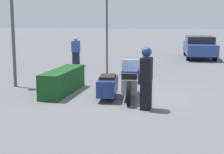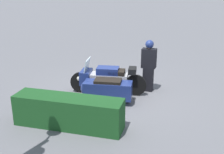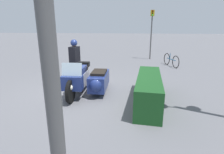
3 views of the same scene
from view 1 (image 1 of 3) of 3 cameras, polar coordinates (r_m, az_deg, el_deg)
The scene contains 8 objects.
ground_plane at distance 10.80m, azimuth 2.54°, elevation -3.77°, with size 160.00×160.00×0.00m, color slate.
police_motorcycle at distance 10.95m, azimuth 1.24°, elevation -0.99°, with size 2.52×1.36×1.17m.
officer_rider at distance 9.51m, azimuth 5.72°, elevation 0.03°, with size 0.49×0.31×1.75m.
hedge_bush_curbside at distance 11.85m, azimuth -8.14°, elevation -0.67°, with size 2.82×0.68×0.81m, color #19471E.
twin_lamp_post at distance 13.14m, azimuth -16.34°, elevation 11.48°, with size 0.36×1.24×3.83m.
traffic_light_near at distance 15.58m, azimuth -0.87°, elevation 9.45°, with size 0.23×0.27×3.78m.
parked_car_background at distance 22.92m, azimuth 14.34°, elevation 4.96°, with size 4.88×2.09×1.41m.
pedestrian_bystander at distance 18.54m, azimuth -6.03°, elevation 4.24°, with size 0.51×0.41×1.55m.
Camera 1 is at (-10.36, -1.76, 2.50)m, focal length 55.00 mm.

